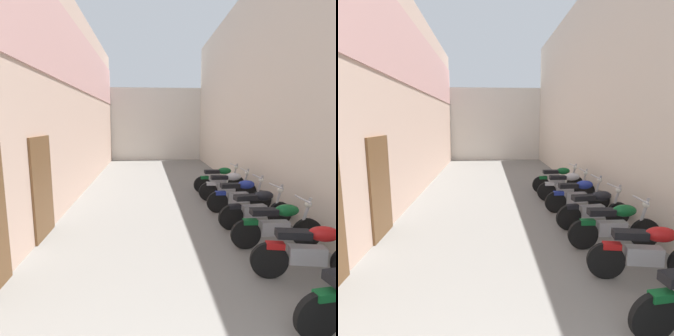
# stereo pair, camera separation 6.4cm
# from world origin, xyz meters

# --- Properties ---
(ground_plane) EXTENTS (34.05, 34.05, 0.00)m
(ground_plane) POSITION_xyz_m (0.00, 7.03, 0.00)
(ground_plane) COLOR slate
(building_left) EXTENTS (0.45, 18.05, 6.42)m
(building_left) POSITION_xyz_m (-3.09, 8.98, 3.23)
(building_left) COLOR beige
(building_left) RESTS_ON ground
(building_right) EXTENTS (0.45, 18.05, 7.03)m
(building_right) POSITION_xyz_m (3.10, 9.02, 3.52)
(building_right) COLOR beige
(building_right) RESTS_ON ground
(building_far_end) EXTENTS (8.80, 2.00, 4.64)m
(building_far_end) POSITION_xyz_m (0.00, 19.05, 2.32)
(building_far_end) COLOR beige
(building_far_end) RESTS_ON ground
(motorcycle_third) EXTENTS (1.84, 0.58, 1.04)m
(motorcycle_third) POSITION_xyz_m (1.96, 3.45, 0.50)
(motorcycle_third) COLOR black
(motorcycle_third) RESTS_ON ground
(motorcycle_fourth) EXTENTS (1.85, 0.58, 1.04)m
(motorcycle_fourth) POSITION_xyz_m (1.96, 4.62, 0.50)
(motorcycle_fourth) COLOR black
(motorcycle_fourth) RESTS_ON ground
(motorcycle_fifth) EXTENTS (1.85, 0.58, 1.04)m
(motorcycle_fifth) POSITION_xyz_m (1.96, 5.72, 0.50)
(motorcycle_fifth) COLOR black
(motorcycle_fifth) RESTS_ON ground
(motorcycle_sixth) EXTENTS (1.85, 0.58, 1.04)m
(motorcycle_sixth) POSITION_xyz_m (1.96, 6.94, 0.50)
(motorcycle_sixth) COLOR black
(motorcycle_sixth) RESTS_ON ground
(motorcycle_seventh) EXTENTS (1.85, 0.58, 1.04)m
(motorcycle_seventh) POSITION_xyz_m (1.96, 8.10, 0.50)
(motorcycle_seventh) COLOR black
(motorcycle_seventh) RESTS_ON ground
(motorcycle_eighth) EXTENTS (1.85, 0.58, 1.04)m
(motorcycle_eighth) POSITION_xyz_m (1.96, 9.16, 0.50)
(motorcycle_eighth) COLOR black
(motorcycle_eighth) RESTS_ON ground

